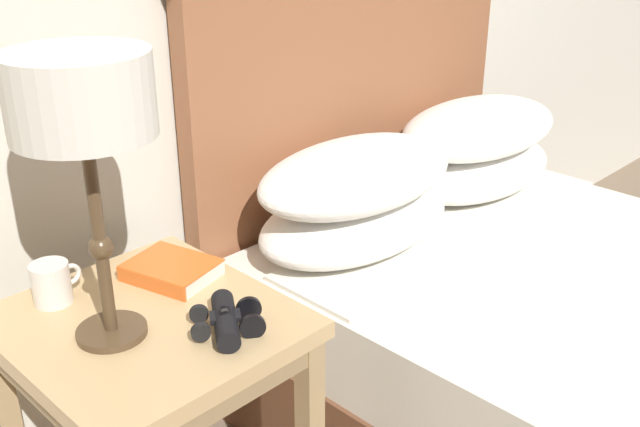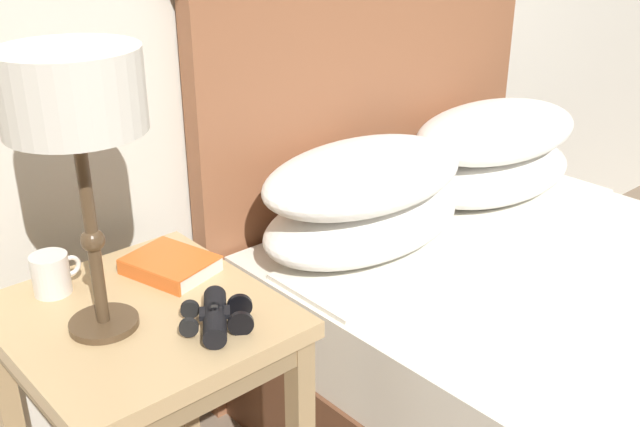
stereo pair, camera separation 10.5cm
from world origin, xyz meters
name	(u,v)px [view 2 (the right image)]	position (x,y,z in m)	size (l,w,h in m)	color
nightstand	(144,350)	(-0.62, 0.63, 0.53)	(0.50, 0.54, 0.62)	tan
bed	(593,356)	(0.33, 0.15, 0.32)	(1.29, 1.86, 1.25)	brown
table_lamp	(73,102)	(-0.70, 0.62, 1.05)	(0.24, 0.24, 0.53)	#4C3823
book_on_nightstand	(170,265)	(-0.49, 0.72, 0.64)	(0.18, 0.21, 0.04)	silver
binoculars_pair	(216,316)	(-0.54, 0.48, 0.64)	(0.16, 0.16, 0.05)	black
coffee_mug	(52,274)	(-0.71, 0.81, 0.66)	(0.10, 0.08, 0.08)	silver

